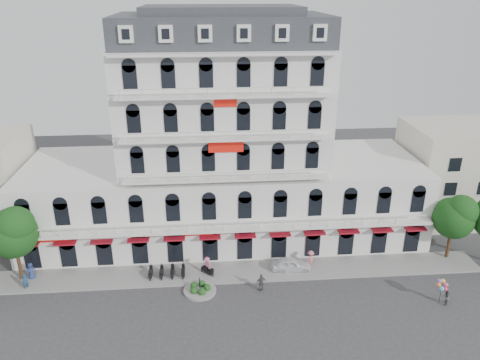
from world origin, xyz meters
TOP-DOWN VIEW (x-y plane):
  - ground at (0.00, 0.00)m, footprint 120.00×120.00m
  - sidewalk at (0.00, 9.00)m, footprint 53.00×4.00m
  - main_building at (0.00, 18.00)m, footprint 45.00×15.00m
  - flank_building_east at (30.00, 20.00)m, footprint 14.00×10.00m
  - traffic_island at (-3.00, 6.00)m, footprint 3.20×3.20m
  - parked_scooter_row at (-6.35, 8.80)m, footprint 4.40×1.80m
  - tree_west_inner at (-20.95, 9.48)m, footprint 4.76×4.76m
  - tree_east_inner at (24.05, 9.98)m, footprint 4.40×4.37m
  - parked_car at (6.53, 9.00)m, footprint 4.20×1.85m
  - rider_center at (-2.23, 8.78)m, footprint 1.32×1.30m
  - pedestrian_left at (-20.00, 9.50)m, footprint 1.10×0.96m
  - pedestrian_mid at (2.99, 5.72)m, footprint 1.14×0.62m
  - pedestrian_right at (8.70, 9.50)m, footprint 1.41×1.21m
  - pedestrian_far at (-20.00, 7.78)m, footprint 0.74×0.76m
  - balloon_vendor at (19.72, 2.26)m, footprint 1.46×1.33m

SIDE VIEW (x-z plane):
  - ground at x=0.00m, z-range 0.00..0.00m
  - parked_scooter_row at x=-6.35m, z-range -0.55..0.55m
  - sidewalk at x=0.00m, z-range 0.00..0.16m
  - traffic_island at x=-3.00m, z-range -0.54..1.06m
  - parked_car at x=6.53m, z-range 0.00..1.41m
  - pedestrian_far at x=-20.00m, z-range 0.00..1.77m
  - pedestrian_mid at x=2.99m, z-range 0.00..1.84m
  - pedestrian_left at x=-20.00m, z-range 0.00..1.89m
  - pedestrian_right at x=8.70m, z-range 0.00..1.90m
  - rider_center at x=-2.23m, z-range 0.06..2.21m
  - balloon_vendor at x=19.72m, z-range 0.05..2.50m
  - tree_east_inner at x=24.05m, z-range 1.43..9.00m
  - tree_west_inner at x=-20.95m, z-range 1.56..9.81m
  - flank_building_east at x=30.00m, z-range 0.00..12.00m
  - main_building at x=0.00m, z-range -2.94..22.86m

